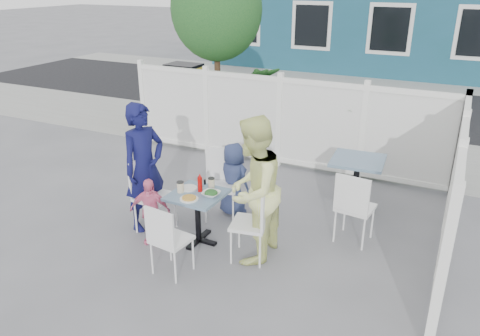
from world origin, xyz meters
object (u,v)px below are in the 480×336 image
at_px(main_table, 197,205).
at_px(spare_table, 357,170).
at_px(chair_back, 221,178).
at_px(man, 144,167).
at_px(boy, 234,179).
at_px(chair_near, 167,236).
at_px(chair_left, 149,189).
at_px(woman, 253,191).
at_px(chair_right, 256,218).
at_px(toddler, 150,211).
at_px(utility_cabinet, 185,95).

xyz_separation_m(main_table, spare_table, (1.59, 1.82, 0.07)).
bearing_deg(chair_back, man, 21.86).
bearing_deg(boy, chair_near, 104.31).
bearing_deg(chair_near, spare_table, 66.38).
bearing_deg(chair_near, chair_left, 142.05).
xyz_separation_m(main_table, boy, (0.07, 0.89, 0.01)).
height_order(main_table, boy, boy).
relative_size(main_table, spare_table, 0.88).
distance_m(main_table, spare_table, 2.41).
height_order(woman, boy, woman).
bearing_deg(chair_right, main_table, 76.20).
bearing_deg(woman, main_table, -92.45).
height_order(woman, toddler, woman).
bearing_deg(chair_back, toddler, 44.50).
bearing_deg(chair_near, toddler, 146.18).
distance_m(utility_cabinet, chair_back, 4.71).
bearing_deg(main_table, chair_right, -3.31).
xyz_separation_m(chair_right, man, (-1.66, 0.10, 0.31)).
bearing_deg(boy, man, 57.10).
height_order(utility_cabinet, boy, utility_cabinet).
xyz_separation_m(utility_cabinet, woman, (3.75, -4.51, 0.24)).
xyz_separation_m(main_table, chair_right, (0.83, -0.05, 0.03)).
distance_m(chair_back, woman, 1.21).
xyz_separation_m(main_table, man, (-0.83, 0.06, 0.34)).
bearing_deg(chair_near, chair_right, 50.87).
height_order(chair_left, chair_back, chair_left).
xyz_separation_m(chair_back, boy, (0.14, 0.11, -0.03)).
bearing_deg(spare_table, toddler, -135.48).
distance_m(utility_cabinet, chair_left, 5.00).
distance_m(chair_near, toddler, 0.80).
relative_size(chair_back, chair_near, 1.11).
distance_m(main_table, boy, 0.89).
bearing_deg(utility_cabinet, boy, -48.55).
bearing_deg(man, boy, -30.81).
xyz_separation_m(main_table, toddler, (-0.53, -0.27, -0.08)).
height_order(chair_left, man, man).
bearing_deg(toddler, woman, -8.86).
relative_size(chair_near, woman, 0.50).
relative_size(chair_near, boy, 0.82).
distance_m(spare_table, chair_left, 2.95).
xyz_separation_m(utility_cabinet, chair_left, (2.23, -4.47, -0.06)).
bearing_deg(spare_table, chair_left, -142.36).
bearing_deg(man, chair_left, -100.73).
bearing_deg(chair_left, chair_back, 142.69).
xyz_separation_m(spare_table, chair_near, (-1.52, -2.60, -0.09)).
height_order(spare_table, chair_back, chair_back).
xyz_separation_m(spare_table, chair_right, (-0.76, -1.86, -0.04)).
bearing_deg(chair_left, utility_cabinet, -149.41).
bearing_deg(toddler, chair_left, 106.45).
xyz_separation_m(chair_back, toddler, (-0.46, -1.05, -0.13)).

